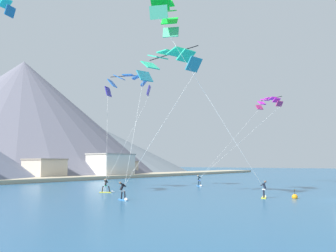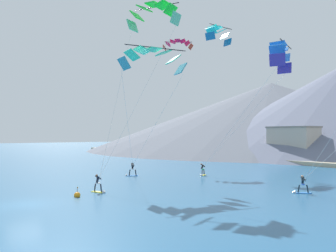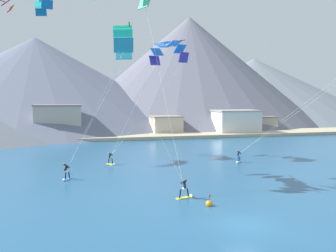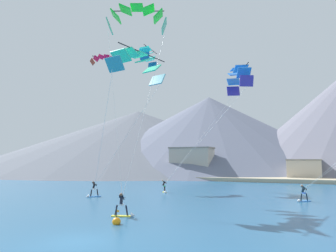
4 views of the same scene
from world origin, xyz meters
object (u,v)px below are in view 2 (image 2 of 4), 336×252
Objects in this scene: parafoil_kite_near_lead at (153,57)px; parafoil_kite_far_left at (280,54)px; kitesurfer_near_lead at (131,172)px; race_marker_buoy at (77,195)px; kitesurfer_mid_center at (301,188)px; parafoil_kite_distant_high_outer at (178,44)px; parafoil_kite_near_trail at (153,13)px; parafoil_kite_distant_low_drift at (218,33)px; kitesurfer_near_trail at (99,187)px; kitesurfer_far_left at (202,172)px.

parafoil_kite_far_left is (8.13, 13.11, 0.67)m from parafoil_kite_near_lead.
kitesurfer_near_lead is 16.59m from race_marker_buoy.
kitesurfer_mid_center is 18.12m from parafoil_kite_far_left.
parafoil_kite_far_left is 24.07m from parafoil_kite_distant_high_outer.
kitesurfer_near_lead reaches higher than kitesurfer_mid_center.
kitesurfer_near_lead is 20.07m from parafoil_kite_near_trail.
parafoil_kite_near_lead is 2.30× the size of parafoil_kite_distant_low_drift.
kitesurfer_mid_center is 0.37× the size of parafoil_kite_distant_high_outer.
kitesurfer_near_lead is 29.37m from parafoil_kite_distant_low_drift.
parafoil_kite_near_lead is at bearing -46.47° from parafoil_kite_distant_high_outer.
race_marker_buoy is (1.07, -2.68, -0.38)m from kitesurfer_near_trail.
parafoil_kite_distant_high_outer reaches higher than parafoil_kite_near_trail.
parafoil_kite_near_trail is at bearing -160.92° from kitesurfer_mid_center.
kitesurfer_far_left is 0.28× the size of parafoil_kite_distant_low_drift.
kitesurfer_near_lead is 1.04× the size of kitesurfer_mid_center.
kitesurfer_far_left is at bearing 170.83° from kitesurfer_mid_center.
kitesurfer_near_trail is at bearing -43.97° from kitesurfer_near_lead.
parafoil_kite_near_lead reaches higher than race_marker_buoy.
kitesurfer_mid_center is 16.46m from kitesurfer_far_left.
kitesurfer_far_left is at bearing 54.30° from kitesurfer_near_lead.
parafoil_kite_distant_high_outer is (-14.79, 15.64, 1.56)m from parafoil_kite_near_trail.
parafoil_kite_far_left is 29.11m from race_marker_buoy.
kitesurfer_far_left is at bearing -53.57° from parafoil_kite_distant_low_drift.
parafoil_kite_near_trail reaches higher than kitesurfer_near_lead.
parafoil_kite_near_trail is (0.34, -8.13, 19.29)m from kitesurfer_far_left.
kitesurfer_near_trail is at bearing -52.46° from parafoil_kite_distant_high_outer.
kitesurfer_mid_center reaches higher than race_marker_buoy.
parafoil_kite_far_left is at bearing 41.39° from kitesurfer_near_lead.
parafoil_kite_distant_low_drift reaches higher than race_marker_buoy.
kitesurfer_mid_center is at bearing -18.28° from parafoil_kite_distant_high_outer.
kitesurfer_near_trail is 0.09× the size of parafoil_kite_near_trail.
parafoil_kite_distant_low_drift is (-13.14, 28.84, 22.05)m from kitesurfer_near_trail.
parafoil_kite_far_left is 19.94m from parafoil_kite_distant_low_drift.
kitesurfer_far_left is 1.69× the size of race_marker_buoy.
parafoil_kite_distant_low_drift reaches higher than parafoil_kite_near_trail.
kitesurfer_near_trail is at bearing -65.51° from parafoil_kite_distant_low_drift.
kitesurfer_near_lead is 1.00× the size of kitesurfer_near_trail.
parafoil_kite_distant_high_outer is (-14.45, 7.52, 20.85)m from kitesurfer_far_left.
kitesurfer_near_trail is at bearing -100.49° from parafoil_kite_far_left.
race_marker_buoy is at bearing -65.78° from parafoil_kite_near_trail.
kitesurfer_near_lead is 1.04× the size of kitesurfer_far_left.
parafoil_kite_near_trail reaches higher than kitesurfer_near_trail.
kitesurfer_near_lead is at bearing 131.94° from race_marker_buoy.
race_marker_buoy is at bearing -53.77° from parafoil_kite_distant_high_outer.
parafoil_kite_near_trail reaches higher than parafoil_kite_near_lead.
parafoil_kite_far_left is 3.21× the size of parafoil_kite_distant_high_outer.
kitesurfer_near_lead is at bearing 136.03° from kitesurfer_near_trail.
parafoil_kite_near_lead reaches higher than kitesurfer_near_trail.
parafoil_kite_distant_low_drift is (-8.56, 11.60, 22.10)m from kitesurfer_far_left.
parafoil_kite_distant_low_drift is 6.03× the size of race_marker_buoy.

